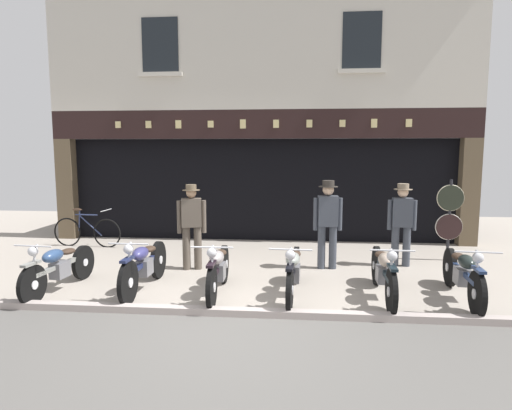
{
  "coord_description": "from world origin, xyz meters",
  "views": [
    {
      "loc": [
        0.91,
        -5.74,
        2.29
      ],
      "look_at": [
        0.14,
        2.69,
        1.24
      ],
      "focal_mm": 30.54,
      "sensor_mm": 36.0,
      "label": 1
    }
  ],
  "objects_px": {
    "shopkeeper_center": "(328,220)",
    "advert_board_near": "(204,178)",
    "motorcycle_center_right": "(384,271)",
    "leaning_bicycle": "(87,231)",
    "tyre_sign_pole": "(450,214)",
    "advert_board_far": "(168,177)",
    "salesman_right": "(402,221)",
    "motorcycle_left": "(144,265)",
    "motorcycle_center": "(293,270)",
    "motorcycle_center_left": "(218,269)",
    "motorcycle_far_left": "(59,267)",
    "motorcycle_right": "(463,273)",
    "salesman_left": "(192,223)"
  },
  "relations": [
    {
      "from": "motorcycle_center_right",
      "to": "salesman_right",
      "type": "relative_size",
      "value": 1.27
    },
    {
      "from": "motorcycle_center_left",
      "to": "motorcycle_center",
      "type": "relative_size",
      "value": 0.96
    },
    {
      "from": "motorcycle_left",
      "to": "motorcycle_center",
      "type": "bearing_deg",
      "value": 179.45
    },
    {
      "from": "advert_board_near",
      "to": "motorcycle_far_left",
      "type": "bearing_deg",
      "value": -108.2
    },
    {
      "from": "salesman_right",
      "to": "tyre_sign_pole",
      "type": "distance_m",
      "value": 1.23
    },
    {
      "from": "motorcycle_center_left",
      "to": "advert_board_far",
      "type": "height_order",
      "value": "advert_board_far"
    },
    {
      "from": "shopkeeper_center",
      "to": "advert_board_far",
      "type": "height_order",
      "value": "advert_board_far"
    },
    {
      "from": "motorcycle_right",
      "to": "salesman_left",
      "type": "bearing_deg",
      "value": -12.14
    },
    {
      "from": "motorcycle_left",
      "to": "shopkeeper_center",
      "type": "relative_size",
      "value": 1.19
    },
    {
      "from": "motorcycle_center_left",
      "to": "salesman_left",
      "type": "xyz_separation_m",
      "value": [
        -0.77,
        1.46,
        0.49
      ]
    },
    {
      "from": "salesman_right",
      "to": "tyre_sign_pole",
      "type": "relative_size",
      "value": 0.97
    },
    {
      "from": "motorcycle_center_left",
      "to": "advert_board_far",
      "type": "xyz_separation_m",
      "value": [
        -2.11,
        4.46,
        1.18
      ]
    },
    {
      "from": "motorcycle_center_right",
      "to": "motorcycle_center_left",
      "type": "bearing_deg",
      "value": 3.54
    },
    {
      "from": "motorcycle_center_left",
      "to": "tyre_sign_pole",
      "type": "relative_size",
      "value": 1.15
    },
    {
      "from": "motorcycle_center_left",
      "to": "advert_board_near",
      "type": "distance_m",
      "value": 4.76
    },
    {
      "from": "shopkeeper_center",
      "to": "advert_board_near",
      "type": "height_order",
      "value": "advert_board_near"
    },
    {
      "from": "salesman_right",
      "to": "advert_board_far",
      "type": "bearing_deg",
      "value": -19.89
    },
    {
      "from": "motorcycle_left",
      "to": "motorcycle_right",
      "type": "height_order",
      "value": "motorcycle_left"
    },
    {
      "from": "tyre_sign_pole",
      "to": "advert_board_near",
      "type": "distance_m",
      "value": 5.9
    },
    {
      "from": "salesman_right",
      "to": "advert_board_near",
      "type": "height_order",
      "value": "advert_board_near"
    },
    {
      "from": "motorcycle_center",
      "to": "leaning_bicycle",
      "type": "height_order",
      "value": "leaning_bicycle"
    },
    {
      "from": "motorcycle_left",
      "to": "shopkeeper_center",
      "type": "height_order",
      "value": "shopkeeper_center"
    },
    {
      "from": "leaning_bicycle",
      "to": "advert_board_far",
      "type": "bearing_deg",
      "value": 130.41
    },
    {
      "from": "salesman_left",
      "to": "salesman_right",
      "type": "distance_m",
      "value": 4.15
    },
    {
      "from": "leaning_bicycle",
      "to": "advert_board_near",
      "type": "bearing_deg",
      "value": 119.14
    },
    {
      "from": "motorcycle_far_left",
      "to": "advert_board_far",
      "type": "height_order",
      "value": "advert_board_far"
    },
    {
      "from": "motorcycle_center",
      "to": "tyre_sign_pole",
      "type": "distance_m",
      "value": 4.17
    },
    {
      "from": "motorcycle_center_right",
      "to": "advert_board_far",
      "type": "distance_m",
      "value": 6.55
    },
    {
      "from": "shopkeeper_center",
      "to": "salesman_right",
      "type": "bearing_deg",
      "value": -171.3
    },
    {
      "from": "motorcycle_center_left",
      "to": "motorcycle_right",
      "type": "relative_size",
      "value": 0.95
    },
    {
      "from": "motorcycle_center_right",
      "to": "leaning_bicycle",
      "type": "xyz_separation_m",
      "value": [
        -6.39,
        3.17,
        -0.06
      ]
    },
    {
      "from": "salesman_left",
      "to": "leaning_bicycle",
      "type": "bearing_deg",
      "value": -43.02
    },
    {
      "from": "shopkeeper_center",
      "to": "tyre_sign_pole",
      "type": "xyz_separation_m",
      "value": [
        2.58,
        0.88,
        0.03
      ]
    },
    {
      "from": "motorcycle_center_left",
      "to": "motorcycle_center",
      "type": "distance_m",
      "value": 1.2
    },
    {
      "from": "salesman_left",
      "to": "salesman_right",
      "type": "height_order",
      "value": "same"
    },
    {
      "from": "motorcycle_far_left",
      "to": "motorcycle_center",
      "type": "distance_m",
      "value": 3.83
    },
    {
      "from": "tyre_sign_pole",
      "to": "advert_board_near",
      "type": "height_order",
      "value": "advert_board_near"
    },
    {
      "from": "motorcycle_center_right",
      "to": "salesman_right",
      "type": "height_order",
      "value": "salesman_right"
    },
    {
      "from": "motorcycle_center_left",
      "to": "shopkeeper_center",
      "type": "relative_size",
      "value": 1.14
    },
    {
      "from": "tyre_sign_pole",
      "to": "leaning_bicycle",
      "type": "height_order",
      "value": "tyre_sign_pole"
    },
    {
      "from": "motorcycle_right",
      "to": "leaning_bicycle",
      "type": "relative_size",
      "value": 1.2
    },
    {
      "from": "advert_board_far",
      "to": "salesman_left",
      "type": "bearing_deg",
      "value": -65.95
    },
    {
      "from": "advert_board_near",
      "to": "shopkeeper_center",
      "type": "bearing_deg",
      "value": -42.12
    },
    {
      "from": "motorcycle_center_left",
      "to": "motorcycle_center",
      "type": "height_order",
      "value": "motorcycle_center_left"
    },
    {
      "from": "shopkeeper_center",
      "to": "advert_board_near",
      "type": "relative_size",
      "value": 1.91
    },
    {
      "from": "advert_board_near",
      "to": "advert_board_far",
      "type": "height_order",
      "value": "advert_board_far"
    },
    {
      "from": "advert_board_near",
      "to": "leaning_bicycle",
      "type": "relative_size",
      "value": 0.52
    },
    {
      "from": "shopkeeper_center",
      "to": "leaning_bicycle",
      "type": "height_order",
      "value": "shopkeeper_center"
    },
    {
      "from": "motorcycle_center",
      "to": "tyre_sign_pole",
      "type": "bearing_deg",
      "value": -137.62
    },
    {
      "from": "motorcycle_center_right",
      "to": "shopkeeper_center",
      "type": "height_order",
      "value": "shopkeeper_center"
    }
  ]
}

